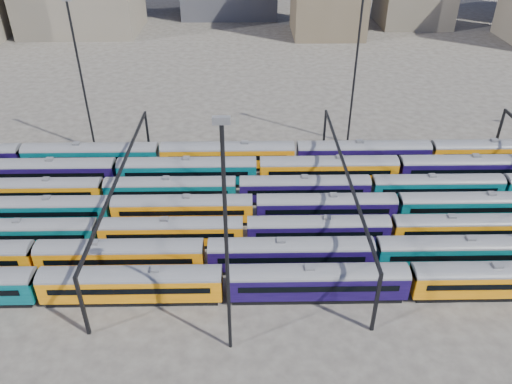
{
  "coord_description": "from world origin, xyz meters",
  "views": [
    {
      "loc": [
        -2.98,
        -56.73,
        41.0
      ],
      "look_at": [
        -1.94,
        2.8,
        3.0
      ],
      "focal_mm": 35.0,
      "sensor_mm": 36.0,
      "label": 1
    }
  ],
  "objects_px": {
    "rake_0": "(225,280)",
    "mast_2": "(226,239)",
    "rake_2": "(172,229)",
    "rake_1": "(291,251)"
  },
  "relations": [
    {
      "from": "rake_0",
      "to": "rake_2",
      "type": "relative_size",
      "value": 0.94
    },
    {
      "from": "rake_0",
      "to": "mast_2",
      "type": "bearing_deg",
      "value": -83.71
    },
    {
      "from": "rake_0",
      "to": "rake_2",
      "type": "height_order",
      "value": "rake_0"
    },
    {
      "from": "rake_0",
      "to": "rake_1",
      "type": "xyz_separation_m",
      "value": [
        7.8,
        5.0,
        -0.05
      ]
    },
    {
      "from": "rake_1",
      "to": "rake_2",
      "type": "height_order",
      "value": "rake_1"
    },
    {
      "from": "rake_1",
      "to": "mast_2",
      "type": "relative_size",
      "value": 5.57
    },
    {
      "from": "rake_0",
      "to": "rake_2",
      "type": "distance_m",
      "value": 12.32
    },
    {
      "from": "rake_2",
      "to": "mast_2",
      "type": "bearing_deg",
      "value": -64.88
    },
    {
      "from": "rake_1",
      "to": "mast_2",
      "type": "distance_m",
      "value": 17.94
    },
    {
      "from": "rake_0",
      "to": "mast_2",
      "type": "relative_size",
      "value": 4.86
    }
  ]
}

